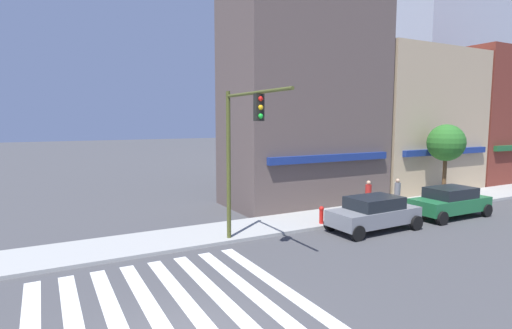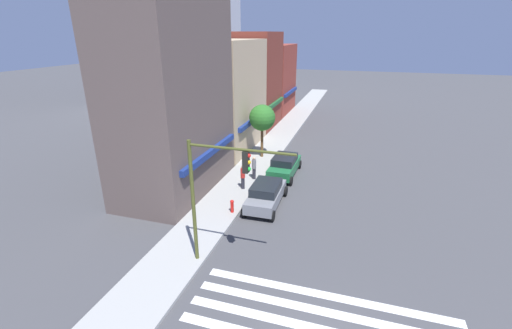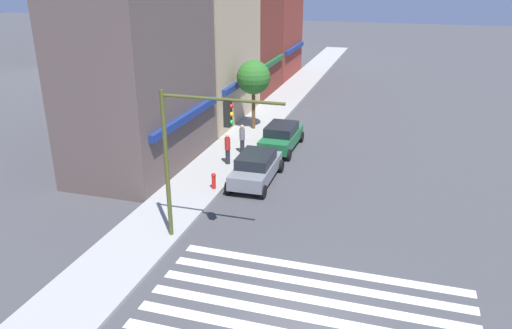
# 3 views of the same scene
# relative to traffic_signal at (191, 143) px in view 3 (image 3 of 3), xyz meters

# --- Properties ---
(ground_plane) EXTENTS (200.00, 200.00, 0.00)m
(ground_plane) POSITION_rel_traffic_signal_xyz_m (-3.93, -5.29, -4.29)
(ground_plane) COLOR #424244
(sidewalk_left) EXTENTS (120.00, 3.00, 0.15)m
(sidewalk_left) POSITION_rel_traffic_signal_xyz_m (-3.93, 2.21, -4.21)
(sidewalk_left) COLOR #9E9E99
(sidewalk_left) RESTS_ON ground_plane
(crosswalk_stripes) EXTENTS (7.17, 10.80, 0.01)m
(crosswalk_stripes) POSITION_rel_traffic_signal_xyz_m (-3.93, -5.29, -4.29)
(crosswalk_stripes) COLOR silver
(crosswalk_stripes) RESTS_ON ground_plane
(storefront_row) EXTENTS (35.77, 5.30, 14.55)m
(storefront_row) POSITION_rel_traffic_signal_xyz_m (18.81, 6.20, 1.51)
(storefront_row) COLOR brown
(storefront_row) RESTS_ON ground_plane
(traffic_signal) EXTENTS (0.32, 4.84, 6.27)m
(traffic_signal) POSITION_rel_traffic_signal_xyz_m (0.00, 0.00, 0.00)
(traffic_signal) COLOR #474C1E
(traffic_signal) RESTS_ON ground_plane
(sedan_grey) EXTENTS (4.44, 2.02, 1.59)m
(sedan_grey) POSITION_rel_traffic_signal_xyz_m (6.59, -0.59, -3.45)
(sedan_grey) COLOR slate
(sedan_grey) RESTS_ON ground_plane
(sedan_green) EXTENTS (4.43, 2.02, 1.59)m
(sedan_green) POSITION_rel_traffic_signal_xyz_m (12.01, -0.59, -3.45)
(sedan_green) COLOR #1E6638
(sedan_green) RESTS_ON ground_plane
(pedestrian_red_jacket) EXTENTS (0.32, 0.32, 1.77)m
(pedestrian_red_jacket) POSITION_rel_traffic_signal_xyz_m (8.35, 1.61, -3.22)
(pedestrian_red_jacket) COLOR #23232D
(pedestrian_red_jacket) RESTS_ON sidewalk_left
(pedestrian_grey_coat) EXTENTS (0.32, 0.32, 1.77)m
(pedestrian_grey_coat) POSITION_rel_traffic_signal_xyz_m (10.26, 1.38, -3.22)
(pedestrian_grey_coat) COLOR #23232D
(pedestrian_grey_coat) RESTS_ON sidewalk_left
(fire_hydrant) EXTENTS (0.24, 0.24, 0.84)m
(fire_hydrant) POSITION_rel_traffic_signal_xyz_m (4.87, 1.11, -3.68)
(fire_hydrant) COLOR red
(fire_hydrant) RESTS_ON sidewalk_left
(street_tree) EXTENTS (2.28, 2.28, 4.71)m
(street_tree) POSITION_rel_traffic_signal_xyz_m (15.28, 2.21, -0.60)
(street_tree) COLOR brown
(street_tree) RESTS_ON sidewalk_left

